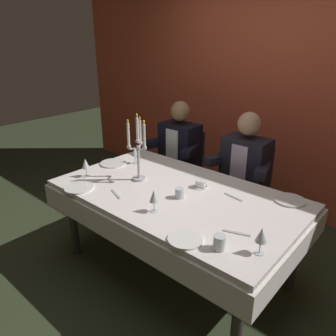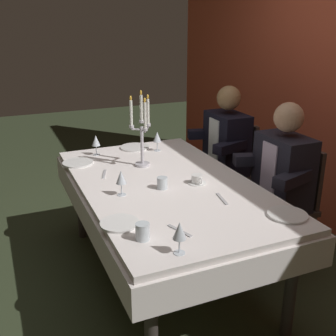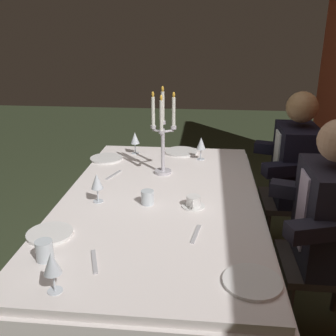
{
  "view_description": "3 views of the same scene",
  "coord_description": "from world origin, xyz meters",
  "px_view_note": "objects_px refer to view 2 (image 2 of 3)",
  "views": [
    {
      "loc": [
        1.45,
        -1.75,
        1.87
      ],
      "look_at": [
        -0.17,
        0.1,
        0.86
      ],
      "focal_mm": 34.72,
      "sensor_mm": 36.0,
      "label": 1
    },
    {
      "loc": [
        2.4,
        -1.01,
        1.79
      ],
      "look_at": [
        -0.04,
        0.04,
        0.82
      ],
      "focal_mm": 44.49,
      "sensor_mm": 36.0,
      "label": 2
    },
    {
      "loc": [
        1.98,
        0.24,
        1.66
      ],
      "look_at": [
        -0.03,
        0.04,
        0.91
      ],
      "focal_mm": 41.55,
      "sensor_mm": 36.0,
      "label": 3
    }
  ],
  "objects_px": {
    "dinner_plate_3": "(287,215)",
    "seated_diner_0": "(227,142)",
    "wine_glass_0": "(121,178)",
    "candelabra": "(142,133)",
    "water_tumbler_1": "(162,183)",
    "coffee_cup_0": "(197,180)",
    "water_tumbler_0": "(143,232)",
    "wine_glass_1": "(180,232)",
    "wine_glass_2": "(157,137)",
    "dinner_plate_0": "(120,223)",
    "dinner_plate_2": "(135,147)",
    "seated_diner_1": "(284,171)",
    "dinner_plate_1": "(78,163)",
    "wine_glass_3": "(96,141)",
    "dining_table": "(166,199)"
  },
  "relations": [
    {
      "from": "coffee_cup_0",
      "to": "wine_glass_2",
      "type": "bearing_deg",
      "value": 178.2
    },
    {
      "from": "dinner_plate_0",
      "to": "water_tumbler_0",
      "type": "height_order",
      "value": "water_tumbler_0"
    },
    {
      "from": "candelabra",
      "to": "seated_diner_0",
      "type": "relative_size",
      "value": 0.46
    },
    {
      "from": "dinner_plate_0",
      "to": "wine_glass_3",
      "type": "bearing_deg",
      "value": 171.57
    },
    {
      "from": "wine_glass_1",
      "to": "dinner_plate_2",
      "type": "bearing_deg",
      "value": 168.1
    },
    {
      "from": "dinner_plate_3",
      "to": "seated_diner_0",
      "type": "distance_m",
      "value": 1.48
    },
    {
      "from": "wine_glass_0",
      "to": "wine_glass_1",
      "type": "relative_size",
      "value": 1.0
    },
    {
      "from": "dinner_plate_0",
      "to": "wine_glass_3",
      "type": "height_order",
      "value": "wine_glass_3"
    },
    {
      "from": "coffee_cup_0",
      "to": "wine_glass_1",
      "type": "bearing_deg",
      "value": -32.43
    },
    {
      "from": "dinner_plate_1",
      "to": "wine_glass_0",
      "type": "relative_size",
      "value": 1.41
    },
    {
      "from": "coffee_cup_0",
      "to": "water_tumbler_0",
      "type": "bearing_deg",
      "value": -46.57
    },
    {
      "from": "candelabra",
      "to": "wine_glass_0",
      "type": "bearing_deg",
      "value": -33.39
    },
    {
      "from": "wine_glass_1",
      "to": "wine_glass_3",
      "type": "height_order",
      "value": "same"
    },
    {
      "from": "dining_table",
      "to": "dinner_plate_2",
      "type": "relative_size",
      "value": 7.87
    },
    {
      "from": "wine_glass_1",
      "to": "water_tumbler_0",
      "type": "bearing_deg",
      "value": -149.24
    },
    {
      "from": "dinner_plate_1",
      "to": "seated_diner_0",
      "type": "relative_size",
      "value": 0.19
    },
    {
      "from": "dinner_plate_1",
      "to": "seated_diner_0",
      "type": "xyz_separation_m",
      "value": [
        -0.06,
        1.35,
        -0.01
      ]
    },
    {
      "from": "dinner_plate_0",
      "to": "wine_glass_3",
      "type": "distance_m",
      "value": 1.25
    },
    {
      "from": "wine_glass_1",
      "to": "wine_glass_3",
      "type": "xyz_separation_m",
      "value": [
        -1.62,
        0.01,
        0.0
      ]
    },
    {
      "from": "candelabra",
      "to": "water_tumbler_1",
      "type": "distance_m",
      "value": 0.51
    },
    {
      "from": "wine_glass_1",
      "to": "seated_diner_0",
      "type": "relative_size",
      "value": 0.13
    },
    {
      "from": "wine_glass_0",
      "to": "dinner_plate_3",
      "type": "bearing_deg",
      "value": 49.94
    },
    {
      "from": "wine_glass_1",
      "to": "wine_glass_2",
      "type": "bearing_deg",
      "value": 161.85
    },
    {
      "from": "wine_glass_2",
      "to": "wine_glass_3",
      "type": "xyz_separation_m",
      "value": [
        -0.09,
        -0.49,
        -0.0
      ]
    },
    {
      "from": "seated_diner_1",
      "to": "water_tumbler_1",
      "type": "bearing_deg",
      "value": -92.27
    },
    {
      "from": "dinner_plate_2",
      "to": "dinner_plate_3",
      "type": "relative_size",
      "value": 1.09
    },
    {
      "from": "dinner_plate_3",
      "to": "water_tumbler_1",
      "type": "xyz_separation_m",
      "value": [
        -0.64,
        -0.49,
        0.03
      ]
    },
    {
      "from": "water_tumbler_0",
      "to": "dinner_plate_1",
      "type": "bearing_deg",
      "value": -177.17
    },
    {
      "from": "dinner_plate_0",
      "to": "wine_glass_2",
      "type": "xyz_separation_m",
      "value": [
        -1.14,
        0.68,
        0.11
      ]
    },
    {
      "from": "dinner_plate_2",
      "to": "wine_glass_0",
      "type": "distance_m",
      "value": 1.0
    },
    {
      "from": "dining_table",
      "to": "dinner_plate_0",
      "type": "height_order",
      "value": "dinner_plate_0"
    },
    {
      "from": "coffee_cup_0",
      "to": "dinner_plate_2",
      "type": "bearing_deg",
      "value": -172.3
    },
    {
      "from": "wine_glass_0",
      "to": "dinner_plate_0",
      "type": "bearing_deg",
      "value": -18.86
    },
    {
      "from": "wine_glass_3",
      "to": "water_tumbler_1",
      "type": "xyz_separation_m",
      "value": [
        0.86,
        0.22,
        -0.08
      ]
    },
    {
      "from": "dinner_plate_3",
      "to": "water_tumbler_1",
      "type": "height_order",
      "value": "water_tumbler_1"
    },
    {
      "from": "water_tumbler_0",
      "to": "water_tumbler_1",
      "type": "distance_m",
      "value": 0.67
    },
    {
      "from": "water_tumbler_0",
      "to": "seated_diner_1",
      "type": "xyz_separation_m",
      "value": [
        -0.53,
        1.29,
        -0.05
      ]
    },
    {
      "from": "dinner_plate_2",
      "to": "water_tumbler_0",
      "type": "xyz_separation_m",
      "value": [
        1.48,
        -0.47,
        0.04
      ]
    },
    {
      "from": "dinner_plate_2",
      "to": "water_tumbler_0",
      "type": "relative_size",
      "value": 2.8
    },
    {
      "from": "water_tumbler_1",
      "to": "dinner_plate_2",
      "type": "bearing_deg",
      "value": 172.26
    },
    {
      "from": "candelabra",
      "to": "dinner_plate_1",
      "type": "xyz_separation_m",
      "value": [
        -0.23,
        -0.44,
        -0.24
      ]
    },
    {
      "from": "dinner_plate_0",
      "to": "wine_glass_2",
      "type": "distance_m",
      "value": 1.33
    },
    {
      "from": "candelabra",
      "to": "seated_diner_1",
      "type": "height_order",
      "value": "candelabra"
    },
    {
      "from": "candelabra",
      "to": "dinner_plate_3",
      "type": "bearing_deg",
      "value": 22.52
    },
    {
      "from": "dinner_plate_0",
      "to": "seated_diner_1",
      "type": "height_order",
      "value": "seated_diner_1"
    },
    {
      "from": "seated_diner_1",
      "to": "dinner_plate_0",
      "type": "bearing_deg",
      "value": -76.03
    },
    {
      "from": "wine_glass_2",
      "to": "seated_diner_0",
      "type": "relative_size",
      "value": 0.13
    },
    {
      "from": "dining_table",
      "to": "coffee_cup_0",
      "type": "distance_m",
      "value": 0.26
    },
    {
      "from": "wine_glass_1",
      "to": "coffee_cup_0",
      "type": "xyz_separation_m",
      "value": [
        -0.75,
        0.48,
        -0.09
      ]
    },
    {
      "from": "candelabra",
      "to": "dinner_plate_2",
      "type": "bearing_deg",
      "value": 168.38
    }
  ]
}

